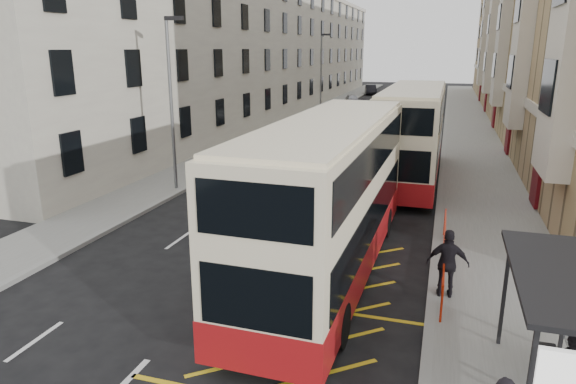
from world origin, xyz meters
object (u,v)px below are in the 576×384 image
(pedestrian_far, at_px, (448,263))
(white_van, at_px, (333,116))
(double_decker_rear, at_px, (412,134))
(street_lamp_near, at_px, (172,95))
(pedestrian_mid, at_px, (575,377))
(car_dark, at_px, (371,90))
(double_decker_front, at_px, (330,198))
(car_silver, at_px, (352,100))
(car_red, at_px, (421,96))
(street_lamp_far, at_px, (322,70))
(bus_shelter, at_px, (569,320))

(pedestrian_far, xyz_separation_m, white_van, (-10.21, 32.39, -0.32))
(double_decker_rear, bearing_deg, pedestrian_far, -81.49)
(street_lamp_near, distance_m, pedestrian_mid, 19.76)
(double_decker_rear, height_order, pedestrian_far, double_decker_rear)
(pedestrian_mid, xyz_separation_m, car_dark, (-13.78, 69.62, -0.32))
(double_decker_front, relative_size, pedestrian_far, 6.29)
(pedestrian_mid, bearing_deg, pedestrian_far, 84.97)
(street_lamp_near, xyz_separation_m, car_silver, (1.15, 41.72, -3.98))
(double_decker_rear, distance_m, car_red, 44.23)
(street_lamp_far, xyz_separation_m, car_dark, (1.15, 27.19, -3.91))
(double_decker_front, bearing_deg, car_red, 91.34)
(bus_shelter, bearing_deg, car_silver, 104.05)
(double_decker_rear, xyz_separation_m, car_red, (-1.76, 44.16, -1.83))
(pedestrian_far, xyz_separation_m, car_red, (-3.71, 57.62, -0.46))
(double_decker_rear, bearing_deg, double_decker_front, -96.68)
(bus_shelter, xyz_separation_m, car_dark, (-13.54, 69.58, -1.41))
(street_lamp_far, height_order, car_red, street_lamp_far)
(street_lamp_far, bearing_deg, double_decker_rear, -66.33)
(double_decker_front, bearing_deg, double_decker_rear, 84.18)
(car_dark, relative_size, car_red, 0.99)
(bus_shelter, distance_m, car_dark, 70.90)
(pedestrian_mid, xyz_separation_m, car_silver, (-13.78, 54.15, -0.39))
(pedestrian_mid, bearing_deg, street_lamp_far, 77.72)
(pedestrian_far, relative_size, car_dark, 0.44)
(double_decker_rear, height_order, car_silver, double_decker_rear)
(bus_shelter, relative_size, car_dark, 0.97)
(pedestrian_far, bearing_deg, pedestrian_mid, 115.26)
(bus_shelter, relative_size, pedestrian_far, 2.21)
(bus_shelter, bearing_deg, pedestrian_far, 114.33)
(street_lamp_near, xyz_separation_m, white_van, (2.49, 24.41, -3.84))
(double_decker_rear, height_order, car_red, double_decker_rear)
(white_van, bearing_deg, double_decker_front, -78.22)
(pedestrian_far, height_order, car_silver, pedestrian_far)
(street_lamp_near, xyz_separation_m, car_dark, (1.15, 57.19, -3.91))
(bus_shelter, bearing_deg, pedestrian_mid, -8.80)
(street_lamp_near, distance_m, car_red, 50.60)
(street_lamp_far, bearing_deg, pedestrian_far, -71.51)
(double_decker_front, relative_size, pedestrian_mid, 6.75)
(street_lamp_far, distance_m, pedestrian_mid, 45.12)
(bus_shelter, bearing_deg, street_lamp_near, 139.86)
(street_lamp_far, distance_m, pedestrian_far, 40.21)
(white_van, xyz_separation_m, car_silver, (-1.34, 17.31, -0.14))
(street_lamp_near, xyz_separation_m, pedestrian_far, (12.70, -7.98, -3.53))
(car_dark, bearing_deg, double_decker_front, -95.26)
(bus_shelter, xyz_separation_m, pedestrian_far, (-1.99, 4.41, -1.03))
(street_lamp_near, relative_size, car_red, 1.79)
(pedestrian_mid, xyz_separation_m, pedestrian_far, (-2.23, 4.45, 0.06))
(street_lamp_far, height_order, pedestrian_far, street_lamp_far)
(car_red, bearing_deg, car_silver, 40.84)
(street_lamp_far, bearing_deg, street_lamp_near, -90.00)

